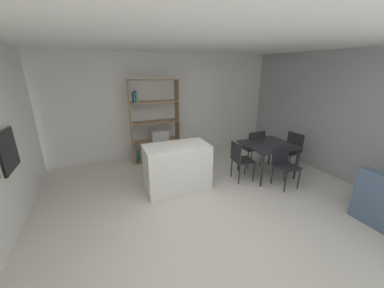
{
  "coord_description": "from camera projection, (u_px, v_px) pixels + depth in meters",
  "views": [
    {
      "loc": [
        -1.38,
        -2.86,
        2.34
      ],
      "look_at": [
        0.04,
        0.63,
        1.06
      ],
      "focal_mm": 20.92,
      "sensor_mm": 36.0,
      "label": 1
    }
  ],
  "objects": [
    {
      "name": "dining_chair_island_side",
      "position": [
        240.0,
        158.0,
        4.79
      ],
      "size": [
        0.44,
        0.45,
        0.85
      ],
      "rotation": [
        0.0,
        0.0,
        1.47
      ],
      "color": "#232328",
      "rests_on": "ground_plane"
    },
    {
      "name": "dining_table",
      "position": [
        268.0,
        147.0,
        4.99
      ],
      "size": [
        1.03,
        0.96,
        0.75
      ],
      "color": "#232328",
      "rests_on": "ground_plane"
    },
    {
      "name": "right_partition_gray",
      "position": [
        356.0,
        119.0,
        4.52
      ],
      "size": [
        0.06,
        6.24,
        2.73
      ],
      "primitive_type": "cube",
      "color": "#9E9EA3",
      "rests_on": "ground_plane"
    },
    {
      "name": "built_in_oven",
      "position": [
        8.0,
        151.0,
        3.26
      ],
      "size": [
        0.06,
        0.61,
        0.6
      ],
      "color": "black",
      "rests_on": "ground_plane"
    },
    {
      "name": "dining_chair_far",
      "position": [
        253.0,
        146.0,
        5.47
      ],
      "size": [
        0.46,
        0.45,
        0.92
      ],
      "rotation": [
        0.0,
        0.0,
        3.12
      ],
      "color": "#232328",
      "rests_on": "ground_plane"
    },
    {
      "name": "back_partition",
      "position": [
        156.0,
        106.0,
        6.02
      ],
      "size": [
        6.83,
        0.06,
        2.73
      ],
      "primitive_type": "cube",
      "color": "silver",
      "rests_on": "ground_plane"
    },
    {
      "name": "ceiling_slab",
      "position": [
        207.0,
        34.0,
        2.87
      ],
      "size": [
        6.83,
        6.24,
        0.06
      ],
      "color": "white",
      "rests_on": "ground_plane"
    },
    {
      "name": "kitchen_island",
      "position": [
        177.0,
        167.0,
        4.49
      ],
      "size": [
        1.26,
        0.69,
        0.92
      ],
      "primitive_type": "cube",
      "color": "white",
      "rests_on": "ground_plane"
    },
    {
      "name": "dining_chair_window_side",
      "position": [
        292.0,
        148.0,
        5.3
      ],
      "size": [
        0.45,
        0.47,
        0.9
      ],
      "rotation": [
        0.0,
        0.0,
        -1.44
      ],
      "color": "#232328",
      "rests_on": "ground_plane"
    },
    {
      "name": "ground_plane",
      "position": [
        204.0,
        215.0,
        3.75
      ],
      "size": [
        9.4,
        9.4,
        0.0
      ],
      "primitive_type": "plane",
      "color": "beige"
    },
    {
      "name": "open_bookshelf",
      "position": [
        155.0,
        126.0,
        5.76
      ],
      "size": [
        1.23,
        0.35,
        2.09
      ],
      "color": "#997551",
      "rests_on": "ground_plane"
    },
    {
      "name": "dining_chair_near",
      "position": [
        284.0,
        162.0,
        4.59
      ],
      "size": [
        0.41,
        0.43,
        0.85
      ],
      "rotation": [
        0.0,
        0.0,
        -0.0
      ],
      "color": "#232328",
      "rests_on": "ground_plane"
    }
  ]
}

